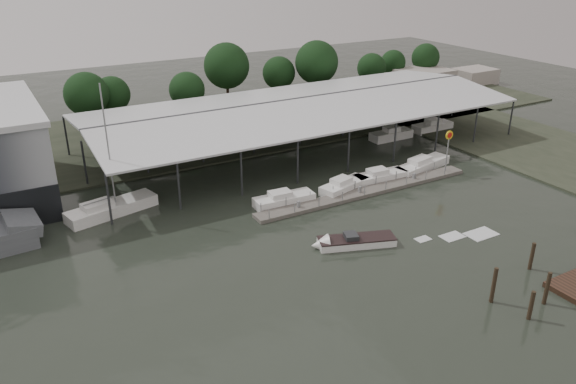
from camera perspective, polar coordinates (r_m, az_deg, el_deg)
ground at (r=49.33m, az=1.02°, el=-7.73°), size 200.00×200.00×0.00m
land_strip_far at (r=85.00m, az=-13.67°, el=5.46°), size 140.00×30.00×0.30m
land_strip_east at (r=85.01m, az=24.34°, el=3.99°), size 20.00×60.00×0.30m
covered_boat_shed at (r=77.38m, az=1.28°, el=9.02°), size 58.24×24.00×6.96m
floating_dock at (r=64.19m, az=7.98°, el=0.03°), size 28.00×2.00×1.40m
shell_fuel_sign at (r=70.48m, az=15.98°, el=4.75°), size 1.10×0.18×5.55m
distant_commercial_buildings at (r=116.66m, az=15.14°, el=11.07°), size 22.00×8.00×4.00m
white_sailboat at (r=61.31m, az=-17.58°, el=-1.62°), size 9.77×4.70×13.92m
speedboat_underway at (r=52.88m, az=6.30°, el=-5.07°), size 18.24×7.91×2.00m
moored_cruiser_0 at (r=60.65m, az=-0.45°, el=-0.76°), size 6.81×2.57×1.70m
moored_cruiser_1 at (r=64.45m, az=5.73°, el=0.64°), size 6.83×3.75×1.70m
moored_cruiser_2 at (r=67.63m, az=9.32°, el=1.57°), size 6.80×2.55×1.70m
moored_cruiser_3 at (r=72.29m, az=13.45°, el=2.69°), size 8.94×4.03×1.70m
mooring_pilings at (r=48.14m, az=24.92°, el=-9.64°), size 7.07×8.95×3.69m
horizon_tree_line at (r=96.60m, az=-2.27°, el=12.11°), size 71.47×11.78×11.35m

